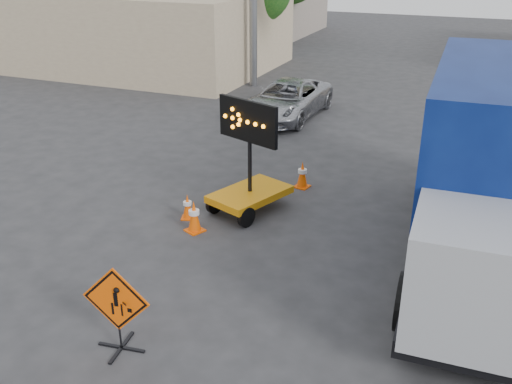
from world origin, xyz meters
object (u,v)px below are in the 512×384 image
Objects in this scene: pickup_truck at (287,99)px; construction_sign at (117,307)px; box_truck at (492,181)px; arrow_board at (250,187)px.

construction_sign is at bearing -79.15° from pickup_truck.
box_truck is (5.47, 5.49, 1.02)m from construction_sign.
box_truck reaches higher than arrow_board.
arrow_board is at bearing 173.55° from box_truck.
arrow_board reaches higher than pickup_truck.
box_truck is at bearing 16.49° from arrow_board.
construction_sign reaches higher than pickup_truck.
construction_sign is 0.55× the size of arrow_board.
pickup_truck is 0.58× the size of box_truck.
arrow_board is at bearing -74.16° from pickup_truck.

